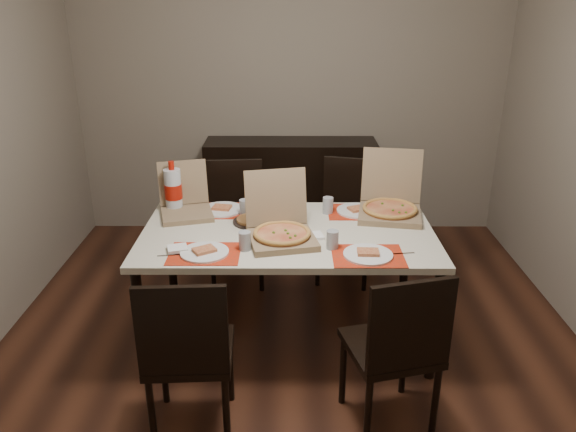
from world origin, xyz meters
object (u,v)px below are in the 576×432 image
object	(u,v)px
chair_near_right	(397,346)
chair_far_right	(347,214)
chair_near_left	(188,351)
chair_far_left	(236,216)
pizza_box_center	(281,230)
dip_bowl	(291,220)
sideboard	(291,190)
dining_table	(288,241)
soda_bottle	(173,190)

from	to	relation	value
chair_near_right	chair_far_right	xyz separation A→B (m)	(-0.08, 1.74, 0.00)
chair_near_left	chair_far_left	bearing A→B (deg)	87.39
chair_near_right	pizza_box_center	world-z (taller)	pizza_box_center
chair_far_right	pizza_box_center	world-z (taller)	pizza_box_center
chair_near_right	chair_far_right	world-z (taller)	same
chair_near_right	dip_bowl	bearing A→B (deg)	117.17
chair_near_left	chair_far_right	bearing A→B (deg)	62.16
sideboard	chair_far_left	bearing A→B (deg)	-118.15
sideboard	chair_near_right	bearing A→B (deg)	-78.14
chair_far_left	pizza_box_center	size ratio (longest dim) A/B	1.90
chair_near_left	chair_near_right	xyz separation A→B (m)	(1.02, 0.04, 0.00)
dining_table	dip_bowl	bearing A→B (deg)	81.41
dining_table	chair_far_right	distance (m)	1.01
soda_bottle	sideboard	bearing A→B (deg)	58.47
pizza_box_center	soda_bottle	xyz separation A→B (m)	(-0.72, 0.46, 0.09)
chair_near_right	dip_bowl	xyz separation A→B (m)	(-0.52, 1.01, 0.25)
chair_near_right	pizza_box_center	bearing A→B (deg)	128.13
chair_far_right	soda_bottle	size ratio (longest dim) A/B	2.69
dip_bowl	pizza_box_center	bearing A→B (deg)	-103.45
chair_far_left	pizza_box_center	xyz separation A→B (m)	(0.36, -0.95, 0.30)
chair_near_left	dip_bowl	world-z (taller)	chair_near_left
chair_far_right	dip_bowl	distance (m)	0.89
chair_far_left	chair_near_left	bearing A→B (deg)	-92.61
chair_far_right	dip_bowl	world-z (taller)	chair_far_right
pizza_box_center	dining_table	bearing A→B (deg)	71.04
chair_near_left	dip_bowl	distance (m)	1.19
pizza_box_center	soda_bottle	distance (m)	0.86
sideboard	soda_bottle	size ratio (longest dim) A/B	4.34
chair_far_right	dip_bowl	size ratio (longest dim) A/B	8.78
chair_near_right	chair_far_left	size ratio (longest dim) A/B	1.00
dining_table	chair_near_right	world-z (taller)	chair_near_right
sideboard	chair_far_right	distance (m)	0.86
chair_near_right	soda_bottle	distance (m)	1.81
soda_bottle	dip_bowl	bearing A→B (deg)	-13.97
chair_near_left	pizza_box_center	bearing A→B (deg)	60.55
chair_near_right	chair_far_left	world-z (taller)	same
soda_bottle	chair_near_right	bearing A→B (deg)	-42.71
dip_bowl	sideboard	bearing A→B (deg)	90.14
chair_far_left	chair_far_right	xyz separation A→B (m)	(0.86, 0.05, 0.00)
dining_table	dip_bowl	world-z (taller)	dip_bowl
sideboard	chair_near_right	xyz separation A→B (m)	(0.52, -2.48, 0.06)
dining_table	dip_bowl	xyz separation A→B (m)	(0.02, 0.14, 0.08)
chair_far_left	chair_near_right	bearing A→B (deg)	-60.82
chair_far_right	chair_far_left	bearing A→B (deg)	-176.47
chair_near_right	soda_bottle	xyz separation A→B (m)	(-1.30, 1.20, 0.38)
dining_table	chair_near_left	size ratio (longest dim) A/B	1.94
sideboard	chair_near_right	distance (m)	2.53
soda_bottle	chair_near_left	bearing A→B (deg)	-77.26
dining_table	soda_bottle	size ratio (longest dim) A/B	5.21
dining_table	sideboard	bearing A→B (deg)	89.35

